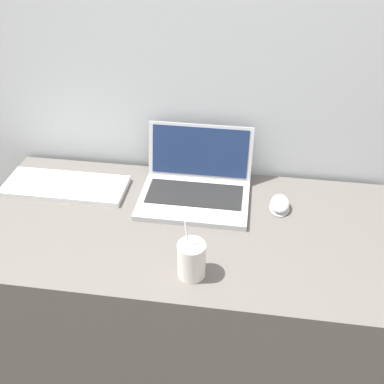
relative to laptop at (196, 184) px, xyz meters
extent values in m
cube|color=silver|center=(-0.02, 0.20, 0.46)|extent=(7.00, 0.04, 2.50)
cube|color=#5B5651|center=(-0.02, -0.17, -0.41)|extent=(1.39, 0.66, 0.74)
cube|color=#ADADB2|center=(0.00, -0.05, -0.03)|extent=(0.38, 0.26, 0.02)
cube|color=black|center=(0.00, -0.03, -0.02)|extent=(0.33, 0.14, 0.00)
cube|color=#ADADB2|center=(0.00, 0.11, 0.07)|extent=(0.38, 0.06, 0.19)
cube|color=#19284C|center=(0.00, 0.10, 0.07)|extent=(0.35, 0.05, 0.17)
cylinder|color=silver|center=(0.04, -0.39, 0.01)|extent=(0.08, 0.08, 0.11)
cylinder|color=black|center=(0.04, -0.39, 0.07)|extent=(0.07, 0.07, 0.01)
cylinder|color=white|center=(0.03, -0.39, 0.07)|extent=(0.03, 0.03, 0.15)
ellipsoid|color=#B2B2B7|center=(0.30, -0.04, -0.04)|extent=(0.07, 0.10, 0.01)
ellipsoid|color=silver|center=(0.30, -0.04, -0.02)|extent=(0.06, 0.09, 0.04)
cube|color=silver|center=(-0.47, -0.03, -0.03)|extent=(0.44, 0.17, 0.02)
camera|label=1|loc=(0.17, -1.28, 0.91)|focal=42.00mm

